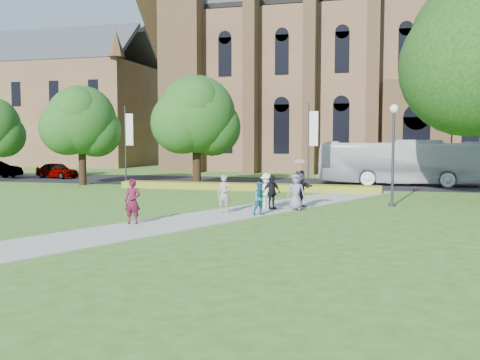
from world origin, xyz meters
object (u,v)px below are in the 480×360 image
(pedestrian_0, at_px, (133,201))
(streetlamp, at_px, (393,143))
(tour_coach, at_px, (401,162))
(car_0, at_px, (57,170))

(pedestrian_0, bearing_deg, streetlamp, 37.83)
(streetlamp, xyz_separation_m, pedestrian_0, (-10.27, -8.94, -2.34))
(tour_coach, xyz_separation_m, pedestrian_0, (-11.11, -22.29, -0.76))
(car_0, distance_m, pedestrian_0, 28.47)
(tour_coach, bearing_deg, pedestrian_0, 153.54)
(streetlamp, distance_m, pedestrian_0, 13.82)
(streetlamp, height_order, car_0, streetlamp)
(car_0, bearing_deg, streetlamp, -100.04)
(streetlamp, relative_size, car_0, 1.28)
(tour_coach, height_order, pedestrian_0, tour_coach)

